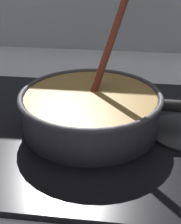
% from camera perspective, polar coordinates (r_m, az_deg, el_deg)
% --- Properties ---
extents(hob_plate, '(0.56, 0.48, 0.01)m').
position_cam_1_polar(hob_plate, '(0.66, 0.00, -3.07)').
color(hob_plate, black).
rests_on(hob_plate, ground).
extents(burner_ring, '(0.21, 0.21, 0.01)m').
position_cam_1_polar(burner_ring, '(0.66, 0.00, -2.32)').
color(burner_ring, '#592D0C').
rests_on(burner_ring, hob_plate).
extents(cooking_pan, '(0.40, 0.27, 0.32)m').
position_cam_1_polar(cooking_pan, '(0.64, 0.16, 0.46)').
color(cooking_pan, '#38383D').
rests_on(cooking_pan, hob_plate).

